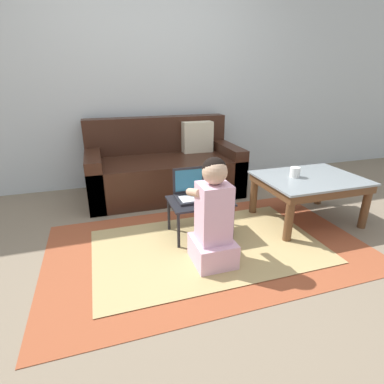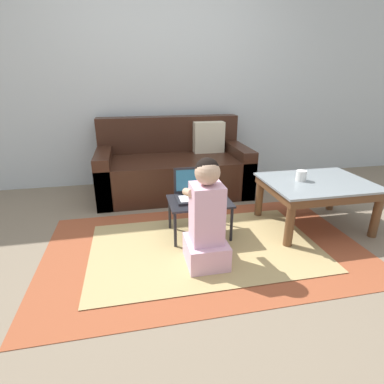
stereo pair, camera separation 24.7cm
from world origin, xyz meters
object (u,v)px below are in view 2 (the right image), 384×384
at_px(couch, 174,167).
at_px(laptop, 192,194).
at_px(coffee_table, 316,188).
at_px(cup_on_table, 301,176).
at_px(laptop_desk, 199,205).
at_px(person_seated, 206,220).
at_px(computer_mouse, 217,199).

height_order(couch, laptop, couch).
height_order(coffee_table, cup_on_table, cup_on_table).
bearing_deg(laptop, laptop_desk, -50.00).
bearing_deg(person_seated, computer_mouse, 63.28).
bearing_deg(laptop, computer_mouse, -31.29).
xyz_separation_m(computer_mouse, cup_on_table, (0.77, 0.06, 0.13)).
bearing_deg(coffee_table, laptop_desk, 178.31).
bearing_deg(coffee_table, computer_mouse, -178.65).
height_order(laptop, person_seated, person_seated).
xyz_separation_m(coffee_table, computer_mouse, (-0.91, -0.02, -0.02)).
bearing_deg(computer_mouse, person_seated, -116.72).
distance_m(coffee_table, computer_mouse, 0.91).
relative_size(coffee_table, computer_mouse, 8.31).
bearing_deg(person_seated, cup_on_table, 24.03).
distance_m(person_seated, cup_on_table, 1.05).
xyz_separation_m(coffee_table, laptop, (-1.09, 0.09, 0.00)).
height_order(laptop_desk, person_seated, person_seated).
relative_size(couch, computer_mouse, 15.53).
relative_size(laptop, cup_on_table, 3.06).
distance_m(computer_mouse, cup_on_table, 0.79).
height_order(coffee_table, laptop_desk, coffee_table).
height_order(laptop_desk, cup_on_table, cup_on_table).
distance_m(couch, cup_on_table, 1.47).
relative_size(laptop_desk, person_seated, 0.64).
bearing_deg(laptop, couch, 90.07).
relative_size(person_seated, cup_on_table, 8.76).
bearing_deg(laptop, person_seated, -89.64).
bearing_deg(laptop_desk, person_seated, -96.55).
height_order(computer_mouse, cup_on_table, cup_on_table).
bearing_deg(laptop_desk, computer_mouse, -21.23).
relative_size(coffee_table, laptop_desk, 1.76).
bearing_deg(person_seated, coffee_table, 19.31).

